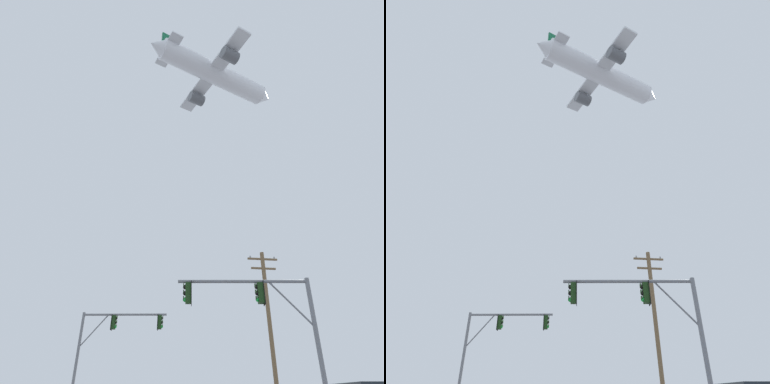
% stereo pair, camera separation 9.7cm
% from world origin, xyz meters
% --- Properties ---
extents(signal_pole_near, '(5.95, 0.96, 6.00)m').
position_xyz_m(signal_pole_near, '(4.18, 8.90, 4.53)').
color(signal_pole_near, slate).
rests_on(signal_pole_near, ground).
extents(signal_pole_far, '(5.96, 1.02, 6.51)m').
position_xyz_m(signal_pole_far, '(-3.43, 19.70, 4.89)').
color(signal_pole_far, slate).
rests_on(signal_pole_far, ground).
extents(utility_pole, '(2.20, 0.28, 10.43)m').
position_xyz_m(utility_pole, '(7.12, 16.88, 5.52)').
color(utility_pole, brown).
rests_on(utility_pole, ground).
extents(airplane, '(22.30, 17.22, 6.29)m').
position_xyz_m(airplane, '(7.34, 30.66, 46.65)').
color(airplane, white).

